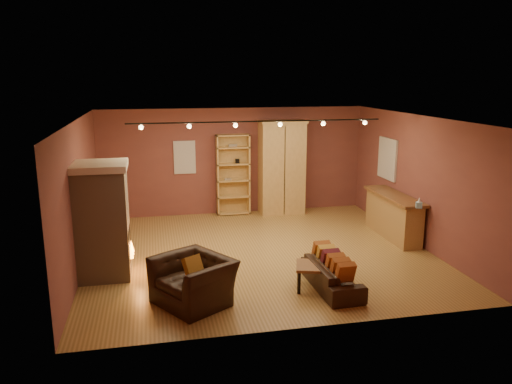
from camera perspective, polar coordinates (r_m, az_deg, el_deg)
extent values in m
plane|color=olive|center=(10.52, 0.45, -6.94)|extent=(7.00, 7.00, 0.00)
plane|color=brown|center=(9.91, 0.48, 8.44)|extent=(7.00, 7.00, 0.00)
cube|color=brown|center=(13.26, -2.52, 3.54)|extent=(7.00, 0.02, 2.80)
cube|color=brown|center=(10.00, -19.53, -0.42)|extent=(0.02, 6.50, 2.80)
cube|color=brown|center=(11.38, 17.96, 1.28)|extent=(0.02, 6.50, 2.80)
cube|color=tan|center=(9.47, -17.11, -3.48)|extent=(0.90, 0.90, 2.00)
cube|color=beige|center=(9.23, -17.55, 2.83)|extent=(0.98, 0.98, 0.12)
cube|color=black|center=(9.56, -14.49, -5.68)|extent=(0.10, 0.65, 0.55)
cone|color=orange|center=(9.59, -14.09, -6.34)|extent=(0.10, 0.10, 0.22)
cube|color=silver|center=(13.07, -8.16, 3.94)|extent=(0.56, 0.04, 0.86)
cube|color=tan|center=(13.29, -2.74, 2.10)|extent=(0.87, 0.04, 2.13)
cube|color=tan|center=(13.09, -4.44, 1.90)|extent=(0.04, 0.34, 2.13)
cube|color=tan|center=(13.22, -0.86, 2.05)|extent=(0.04, 0.34, 2.13)
cube|color=gray|center=(13.15, -3.26, 1.45)|extent=(0.18, 0.12, 0.05)
cube|color=black|center=(13.10, -2.15, 3.54)|extent=(0.10, 0.10, 0.12)
cube|color=tan|center=(13.38, -2.59, -2.34)|extent=(0.87, 0.34, 0.04)
cube|color=tan|center=(13.27, -2.61, -0.49)|extent=(0.87, 0.34, 0.03)
cube|color=tan|center=(13.17, -2.63, 1.35)|extent=(0.87, 0.34, 0.03)
cube|color=tan|center=(13.09, -2.65, 3.22)|extent=(0.87, 0.34, 0.04)
cube|color=tan|center=(13.02, -2.67, 5.12)|extent=(0.87, 0.34, 0.04)
cube|color=tan|center=(12.98, -2.69, 6.51)|extent=(0.87, 0.34, 0.04)
cube|color=tan|center=(13.24, 2.95, 2.68)|extent=(1.16, 0.63, 2.42)
cube|color=brown|center=(12.94, 3.30, 2.44)|extent=(0.02, 0.01, 2.32)
cube|color=tan|center=(13.07, 3.01, 8.03)|extent=(1.22, 0.69, 0.06)
cube|color=tan|center=(11.81, 15.38, -2.79)|extent=(0.44, 1.95, 0.93)
cube|color=brown|center=(11.69, 15.52, -0.46)|extent=(0.56, 2.07, 0.06)
cube|color=#83B7D1|center=(10.66, 18.13, -1.42)|extent=(0.16, 0.16, 0.13)
cone|color=white|center=(10.64, 18.17, -0.83)|extent=(0.08, 0.08, 0.10)
cube|color=silver|center=(12.53, 14.79, 3.71)|extent=(0.05, 0.90, 1.00)
imported|color=black|center=(8.84, 8.69, -8.99)|extent=(0.51, 1.59, 0.61)
cube|color=#A05020|center=(8.30, 10.17, -9.03)|extent=(0.31, 0.24, 0.36)
cube|color=#A05020|center=(8.48, 9.58, -8.49)|extent=(0.31, 0.24, 0.36)
cube|color=#A05020|center=(8.67, 9.01, -7.98)|extent=(0.31, 0.24, 0.36)
cube|color=maroon|center=(8.86, 8.46, -7.49)|extent=(0.31, 0.24, 0.36)
cube|color=gold|center=(9.05, 7.94, -7.02)|extent=(0.31, 0.24, 0.36)
cube|color=#A05020|center=(9.24, 7.45, -6.57)|extent=(0.31, 0.24, 0.36)
imported|color=black|center=(8.20, -7.18, -9.21)|extent=(1.28, 1.40, 1.03)
cube|color=gold|center=(8.15, -7.21, -8.37)|extent=(0.38, 0.36, 0.34)
cube|color=brown|center=(8.75, 6.55, -8.41)|extent=(0.72, 0.72, 0.05)
cube|color=black|center=(8.55, 5.47, -10.51)|extent=(0.05, 0.05, 0.39)
cube|color=black|center=(8.70, 8.55, -10.18)|extent=(0.05, 0.05, 0.39)
cube|color=black|center=(8.98, 4.55, -9.31)|extent=(0.05, 0.05, 0.39)
cube|color=black|center=(9.12, 7.49, -9.02)|extent=(0.05, 0.05, 0.39)
cylinder|color=black|center=(10.11, 0.24, 8.08)|extent=(5.20, 0.03, 0.03)
sphere|color=#FFD88C|center=(9.90, -13.00, 7.22)|extent=(0.09, 0.09, 0.09)
sphere|color=#FFD88C|center=(9.92, -7.65, 7.46)|extent=(0.09, 0.09, 0.09)
sphere|color=#FFD88C|center=(10.03, -2.36, 7.62)|extent=(0.09, 0.09, 0.09)
sphere|color=#FFD88C|center=(10.22, 2.78, 7.72)|extent=(0.09, 0.09, 0.09)
sphere|color=#FFD88C|center=(10.49, 7.70, 7.76)|extent=(0.09, 0.09, 0.09)
sphere|color=#FFD88C|center=(10.83, 12.33, 7.75)|extent=(0.09, 0.09, 0.09)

